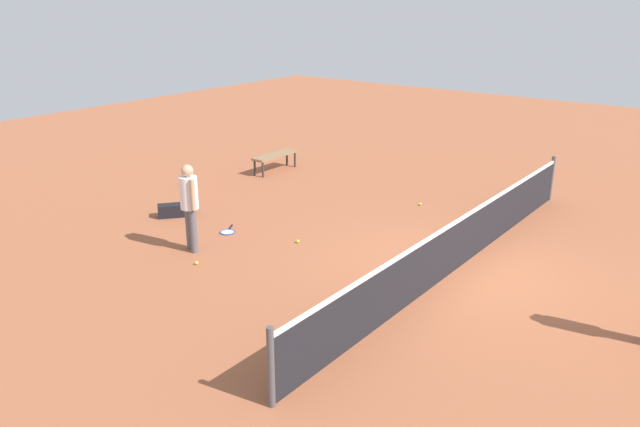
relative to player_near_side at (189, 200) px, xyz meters
The scene contains 9 objects.
ground_plane 5.07m from the player_near_side, 117.27° to the left, with size 40.00×40.00×0.00m, color #9E5638.
court_net 5.00m from the player_near_side, 117.27° to the left, with size 10.09×0.09×1.07m.
player_near_side is the anchor object (origin of this frame).
tennis_racket_near_player 1.49m from the player_near_side, behind, with size 0.59×0.45×0.03m.
tennis_ball_near_player 2.26m from the player_near_side, 137.74° to the left, with size 0.07×0.07×0.07m, color #C6E033.
tennis_ball_by_net 1.21m from the player_near_side, 53.39° to the left, with size 0.07×0.07×0.07m, color #C6E033.
tennis_ball_midcourt 5.58m from the player_near_side, 156.68° to the left, with size 0.07×0.07×0.07m, color #C6E033.
courtside_bench 5.86m from the player_near_side, 154.76° to the right, with size 1.50×0.41×0.48m.
equipment_bag 2.26m from the player_near_side, 123.38° to the right, with size 0.80×0.72×0.28m.
Camera 1 is at (9.73, 4.32, 4.69)m, focal length 35.43 mm.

